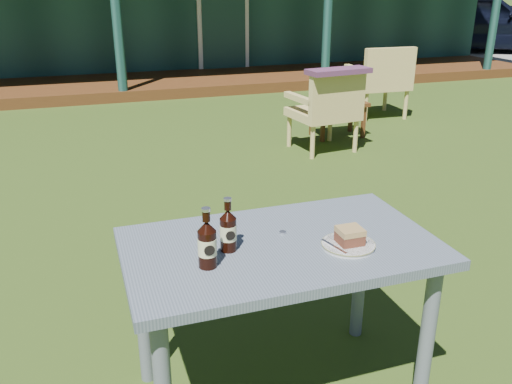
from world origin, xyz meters
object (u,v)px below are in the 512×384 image
object	(u,v)px
car_near	(479,22)
armchair_right	(381,78)
cafe_table	(280,266)
cola_bottle_near	(228,230)
cola_bottle_far	(207,244)
cake_slice	(350,236)
armchair_left	(327,107)
side_table	(338,107)
plate	(348,245)

from	to	relation	value
car_near	armchair_right	distance (m)	8.08
car_near	cafe_table	bearing A→B (deg)	166.18
armchair_right	cola_bottle_near	bearing A→B (deg)	-126.97
cola_bottle_far	armchair_right	distance (m)	5.53
cake_slice	armchair_left	size ratio (longest dim) A/B	0.11
car_near	armchair_right	world-z (taller)	car_near
cake_slice	cola_bottle_far	size ratio (longest dim) A/B	0.41
cola_bottle_far	side_table	distance (m)	4.48
car_near	cafe_table	xyz separation A→B (m)	(-9.01, -9.75, -0.10)
plate	side_table	size ratio (longest dim) A/B	0.34
cake_slice	armchair_left	xyz separation A→B (m)	(1.50, 3.28, -0.30)
plate	cola_bottle_near	world-z (taller)	cola_bottle_near
armchair_left	armchair_right	size ratio (longest dim) A/B	0.91
car_near	side_table	bearing A→B (deg)	160.34
car_near	armchair_left	xyz separation A→B (m)	(-7.27, -6.58, -0.26)
cafe_table	cola_bottle_near	distance (m)	0.28
cola_bottle_near	plate	bearing A→B (deg)	-15.10
cafe_table	plate	size ratio (longest dim) A/B	5.88
armchair_left	armchair_right	world-z (taller)	armchair_right
car_near	cake_slice	size ratio (longest dim) A/B	45.94
armchair_right	cola_bottle_far	bearing A→B (deg)	-127.23
cake_slice	cola_bottle_far	world-z (taller)	cola_bottle_far
car_near	cola_bottle_far	distance (m)	13.55
armchair_left	cola_bottle_far	bearing A→B (deg)	-122.08
car_near	cola_bottle_far	bearing A→B (deg)	165.47
car_near	side_table	world-z (taller)	car_near
armchair_left	plate	bearing A→B (deg)	-114.60
plate	armchair_left	world-z (taller)	armchair_left
plate	cake_slice	xyz separation A→B (m)	(0.01, 0.00, 0.04)
cola_bottle_far	cafe_table	bearing A→B (deg)	15.85
cola_bottle_far	armchair_left	size ratio (longest dim) A/B	0.27
cola_bottle_near	cola_bottle_far	distance (m)	0.14
cafe_table	armchair_right	bearing A→B (deg)	54.88
armchair_left	armchair_right	bearing A→B (deg)	41.24
plate	armchair_left	distance (m)	3.62
armchair_left	side_table	distance (m)	0.63
cake_slice	cola_bottle_far	distance (m)	0.55
cafe_table	plate	bearing A→B (deg)	-25.35
car_near	armchair_left	distance (m)	9.81
car_near	armchair_right	bearing A→B (deg)	161.22
cola_bottle_far	armchair_left	world-z (taller)	cola_bottle_far
cafe_table	armchair_right	xyz separation A→B (m)	(3.03, 4.31, -0.11)
cake_slice	cola_bottle_near	world-z (taller)	cola_bottle_near
side_table	cola_bottle_far	bearing A→B (deg)	-122.80
plate	side_table	world-z (taller)	plate
car_near	cake_slice	distance (m)	13.19
cake_slice	cola_bottle_near	distance (m)	0.46
plate	cafe_table	bearing A→B (deg)	154.65
cafe_table	cola_bottle_near	size ratio (longest dim) A/B	5.71
cake_slice	plate	bearing A→B (deg)	-163.25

